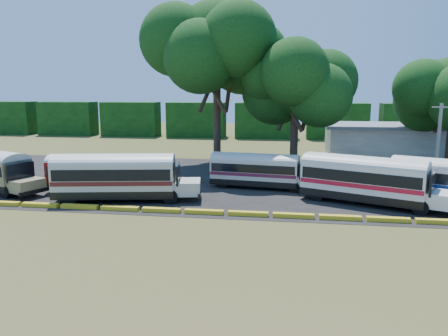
# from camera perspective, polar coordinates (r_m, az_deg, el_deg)

# --- Properties ---
(ground) EXTENTS (160.00, 160.00, 0.00)m
(ground) POSITION_cam_1_polar(r_m,az_deg,el_deg) (28.66, -0.03, -6.72)
(ground) COLOR #3C4F1A
(ground) RESTS_ON ground
(asphalt_strip) EXTENTS (64.00, 24.00, 0.02)m
(asphalt_strip) POSITION_cam_1_polar(r_m,az_deg,el_deg) (40.11, 3.92, -1.76)
(asphalt_strip) COLOR black
(asphalt_strip) RESTS_ON ground
(curb) EXTENTS (53.70, 0.45, 0.30)m
(curb) POSITION_cam_1_polar(r_m,az_deg,el_deg) (29.57, 0.26, -5.88)
(curb) COLOR gold
(curb) RESTS_ON ground
(terminal_building) EXTENTS (19.00, 9.00, 4.00)m
(terminal_building) POSITION_cam_1_polar(r_m,az_deg,el_deg) (59.12, 22.10, 3.41)
(terminal_building) COLOR silver
(terminal_building) RESTS_ON ground
(treeline_backdrop) EXTENTS (130.00, 4.00, 6.00)m
(treeline_backdrop) POSITION_cam_1_polar(r_m,az_deg,el_deg) (75.40, 5.39, 6.20)
(treeline_backdrop) COLOR black
(treeline_backdrop) RESTS_ON ground
(bus_red) EXTENTS (9.52, 3.08, 3.08)m
(bus_red) POSITION_cam_1_polar(r_m,az_deg,el_deg) (37.38, -16.09, -0.30)
(bus_red) COLOR black
(bus_red) RESTS_ON ground
(bus_cream_west) EXTENTS (11.25, 4.63, 3.60)m
(bus_cream_west) POSITION_cam_1_polar(r_m,az_deg,el_deg) (33.79, -13.66, -0.83)
(bus_cream_west) COLOR black
(bus_cream_west) RESTS_ON ground
(bus_cream_east) EXTENTS (9.28, 3.41, 2.98)m
(bus_cream_east) POSITION_cam_1_polar(r_m,az_deg,el_deg) (37.27, 4.35, -0.07)
(bus_cream_east) COLOR black
(bus_cream_east) RESTS_ON ground
(bus_white_red) EXTENTS (10.93, 6.73, 3.54)m
(bus_white_red) POSITION_cam_1_polar(r_m,az_deg,el_deg) (33.61, 18.11, -1.16)
(bus_white_red) COLOR black
(bus_white_red) RESTS_ON ground
(tree_west) EXTENTS (12.53, 12.53, 17.54)m
(tree_west) POSITION_cam_1_polar(r_m,az_deg,el_deg) (47.50, -0.94, 15.78)
(tree_west) COLOR #312618
(tree_west) RESTS_ON ground
(tree_center) EXTENTS (10.15, 10.15, 13.12)m
(tree_center) POSITION_cam_1_polar(r_m,az_deg,el_deg) (45.10, 9.35, 11.43)
(tree_center) COLOR #312618
(tree_center) RESTS_ON ground
(utility_pole) EXTENTS (1.60, 0.30, 7.12)m
(utility_pole) POSITION_cam_1_polar(r_m,az_deg,el_deg) (44.06, 26.20, 3.12)
(utility_pole) COLOR gray
(utility_pole) RESTS_ON ground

